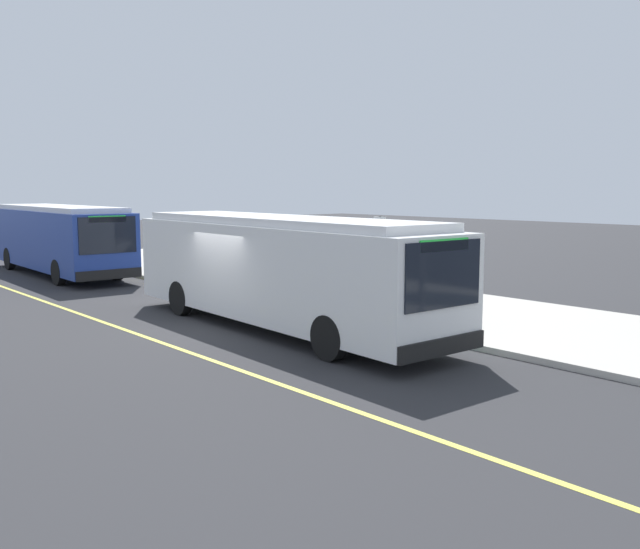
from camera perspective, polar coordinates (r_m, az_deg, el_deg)
The scene contains 9 objects.
ground_plane at distance 18.36m, azimuth -7.82°, elevation -4.40°, with size 120.00×120.00×0.00m, color #2B2B2D.
sidewalk_curb at distance 22.14m, azimuth 5.27°, elevation -2.17°, with size 44.00×6.40×0.15m, color #B7B2A8.
lane_stripe_center at distance 17.28m, azimuth -13.96°, elevation -5.26°, with size 36.00×0.14×0.01m, color #E0D64C.
transit_bus_main at distance 17.84m, azimuth -3.37°, elevation 0.58°, with size 11.38×3.04×2.95m.
transit_bus_second at distance 31.26m, azimuth -21.06°, elevation 2.95°, with size 11.03×2.91×2.95m.
bus_shelter at distance 21.50m, azimuth 5.25°, elevation 2.49°, with size 2.90×1.60×2.48m.
waiting_bench at distance 21.36m, azimuth 5.63°, elevation -1.01°, with size 1.60×0.48×0.95m.
route_sign_post at distance 18.34m, azimuth 5.01°, elevation 1.81°, with size 0.44×0.08×2.80m.
pedestrian_commuter at distance 18.17m, azimuth 9.40°, elevation -0.97°, with size 0.24×0.40×1.69m.
Camera 1 is at (15.07, -9.82, 3.67)m, focal length 38.19 mm.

